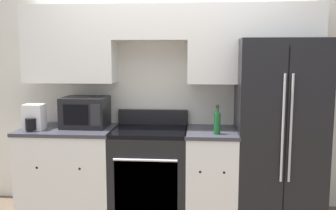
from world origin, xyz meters
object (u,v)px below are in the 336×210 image
Objects in this scene: refrigerator at (278,130)px; oven_range at (150,171)px; microwave at (85,112)px; bottle at (217,123)px.

oven_range is at bearing -177.90° from refrigerator.
bottle is (1.35, -0.24, -0.05)m from microwave.
refrigerator is 3.91× the size of microwave.
refrigerator is 6.39× the size of bottle.
bottle is at bearing -160.66° from refrigerator.
refrigerator is (1.27, 0.05, 0.44)m from oven_range.
oven_range is 0.91m from microwave.
oven_range is at bearing -6.42° from microwave.
oven_range is 1.35m from refrigerator.
bottle is at bearing -14.06° from oven_range.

